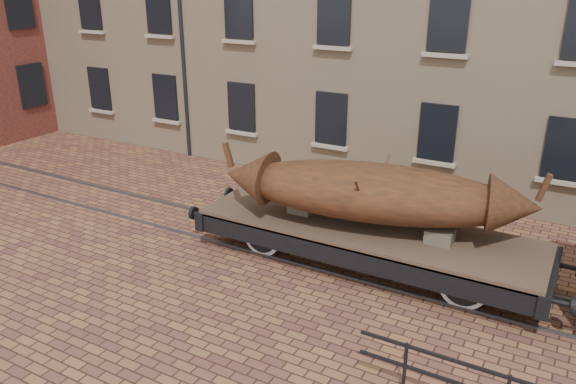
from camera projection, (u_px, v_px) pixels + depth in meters
The scene contains 4 objects.
ground at pixel (335, 259), 13.94m from camera, with size 90.00×90.00×0.00m, color brown.
rail_track at pixel (335, 258), 13.93m from camera, with size 30.00×1.52×0.06m.
flatcar_wagon at pixel (366, 234), 13.28m from camera, with size 9.11×2.47×1.38m.
iron_boat at pixel (372, 192), 12.84m from camera, with size 7.34×3.20×1.73m.
Camera 1 is at (5.01, -11.38, 6.62)m, focal length 35.00 mm.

